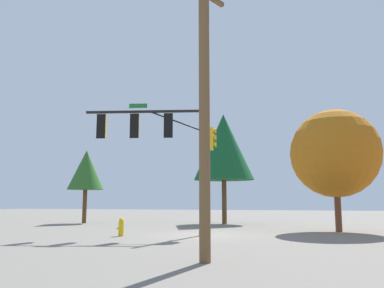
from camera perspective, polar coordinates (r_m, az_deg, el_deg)
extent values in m
plane|color=slate|center=(19.07, 1.57, -13.04)|extent=(120.00, 120.00, 0.00)
cylinder|color=black|center=(19.08, 1.53, -3.13)|extent=(0.20, 0.20, 6.59)
cylinder|color=black|center=(19.06, 1.57, -12.74)|extent=(0.36, 0.36, 0.20)
cylinder|color=black|center=(19.82, -6.96, 4.66)|extent=(5.69, 1.46, 0.14)
cylinder|color=black|center=(19.49, -2.35, 3.32)|extent=(2.59, 0.68, 1.07)
cube|color=yellow|center=(19.48, -3.38, 2.58)|extent=(0.40, 0.43, 1.10)
cube|color=black|center=(19.29, -3.44, 2.69)|extent=(0.44, 0.15, 1.22)
sphere|color=#FF2018|center=(19.74, -3.32, 3.44)|extent=(0.22, 0.22, 0.22)
cylinder|color=yellow|center=(19.81, -3.30, 3.54)|extent=(0.26, 0.19, 0.23)
sphere|color=#855607|center=(19.68, -3.33, 2.47)|extent=(0.22, 0.22, 0.22)
cylinder|color=yellow|center=(19.75, -3.31, 2.58)|extent=(0.26, 0.19, 0.23)
sphere|color=#0B621E|center=(19.62, -3.33, 1.49)|extent=(0.22, 0.22, 0.22)
cylinder|color=yellow|center=(19.68, -3.32, 1.61)|extent=(0.26, 0.19, 0.23)
cube|color=yellow|center=(19.74, -8.18, 2.51)|extent=(0.38, 0.42, 1.10)
cube|color=black|center=(19.55, -8.32, 2.61)|extent=(0.44, 0.13, 1.22)
sphere|color=#FF2018|center=(20.00, -8.03, 3.35)|extent=(0.22, 0.22, 0.22)
cylinder|color=yellow|center=(20.07, -7.99, 3.46)|extent=(0.25, 0.18, 0.23)
sphere|color=#855607|center=(19.93, -8.05, 2.40)|extent=(0.22, 0.22, 0.22)
cylinder|color=yellow|center=(20.00, -8.01, 2.51)|extent=(0.25, 0.18, 0.23)
sphere|color=#0B621E|center=(19.87, -8.07, 1.43)|extent=(0.22, 0.22, 0.22)
cylinder|color=yellow|center=(19.94, -8.03, 1.55)|extent=(0.25, 0.18, 0.23)
cube|color=gold|center=(20.14, -12.83, 2.42)|extent=(0.39, 0.42, 1.10)
cube|color=black|center=(19.95, -13.00, 2.52)|extent=(0.44, 0.13, 1.22)
sphere|color=#FF2018|center=(20.39, -12.62, 3.25)|extent=(0.22, 0.22, 0.22)
cylinder|color=gold|center=(20.46, -12.57, 3.35)|extent=(0.25, 0.18, 0.23)
sphere|color=#855607|center=(20.33, -12.65, 2.31)|extent=(0.22, 0.22, 0.22)
cylinder|color=gold|center=(20.39, -12.60, 2.42)|extent=(0.25, 0.18, 0.23)
sphere|color=#0B621E|center=(20.27, -12.68, 1.37)|extent=(0.22, 0.22, 0.22)
cylinder|color=gold|center=(20.33, -12.63, 1.48)|extent=(0.25, 0.18, 0.23)
cube|color=yellow|center=(19.24, 2.56, 0.75)|extent=(0.42, 0.39, 1.10)
cube|color=black|center=(19.24, 1.96, 0.74)|extent=(0.14, 0.44, 1.22)
sphere|color=#FF2018|center=(19.29, 3.15, 1.75)|extent=(0.22, 0.22, 0.22)
cylinder|color=yellow|center=(19.30, 3.32, 1.90)|extent=(0.19, 0.26, 0.23)
sphere|color=#855607|center=(19.24, 3.16, 0.75)|extent=(0.22, 0.22, 0.22)
cylinder|color=yellow|center=(19.25, 3.33, 0.90)|extent=(0.19, 0.26, 0.23)
sphere|color=#0B621E|center=(19.19, 3.16, -0.25)|extent=(0.22, 0.22, 0.22)
cylinder|color=yellow|center=(19.19, 3.34, -0.10)|extent=(0.19, 0.26, 0.23)
cube|color=white|center=(19.94, -7.77, 5.48)|extent=(0.92, 0.23, 0.26)
cube|color=#1D6F2C|center=(19.94, -7.77, 5.48)|extent=(0.88, 0.23, 0.22)
cube|color=white|center=(19.13, 1.53, -1.93)|extent=(0.23, 0.92, 0.26)
cube|color=#1E7936|center=(19.13, 1.53, -1.93)|extent=(0.23, 0.88, 0.22)
cylinder|color=brown|center=(10.80, 1.79, 4.86)|extent=(0.30, 0.30, 8.05)
cylinder|color=#E6B411|center=(18.91, -10.19, -11.97)|extent=(0.24, 0.24, 0.65)
sphere|color=#E4C901|center=(18.89, -10.16, -10.77)|extent=(0.22, 0.22, 0.22)
cylinder|color=yellow|center=(18.98, -10.60, -11.85)|extent=(0.12, 0.10, 0.10)
cylinder|color=brown|center=(29.04, 4.68, -8.29)|extent=(0.35, 0.35, 3.16)
cone|color=#13512A|center=(29.32, 4.58, -0.39)|extent=(4.41, 4.41, 4.90)
cylinder|color=brown|center=(22.86, 20.32, -9.06)|extent=(0.34, 0.34, 2.15)
sphere|color=#B46616|center=(23.01, 19.93, -1.27)|extent=(4.82, 4.82, 4.82)
cylinder|color=brown|center=(30.91, -15.23, -8.66)|extent=(0.31, 0.31, 2.48)
cone|color=#2D6325|center=(31.00, -15.04, -3.61)|extent=(2.68, 2.68, 2.98)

